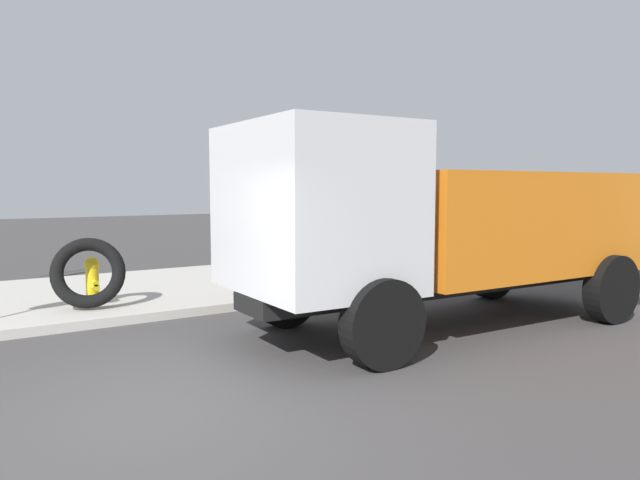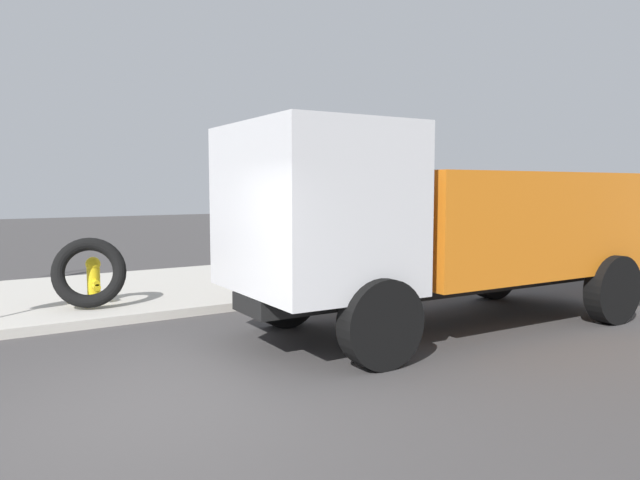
% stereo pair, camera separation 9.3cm
% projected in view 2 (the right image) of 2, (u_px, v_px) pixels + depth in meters
% --- Properties ---
extents(ground_plane, '(80.00, 80.00, 0.00)m').
position_uv_depth(ground_plane, '(143.00, 420.00, 5.51)').
color(ground_plane, '#423F3F').
extents(sidewalk_curb, '(36.00, 5.00, 0.15)m').
position_uv_depth(sidewalk_curb, '(42.00, 300.00, 10.96)').
color(sidewalk_curb, '#BCB7AD').
rests_on(sidewalk_curb, ground).
extents(fire_hydrant, '(0.25, 0.57, 0.81)m').
position_uv_depth(fire_hydrant, '(94.00, 279.00, 10.29)').
color(fire_hydrant, yellow).
rests_on(fire_hydrant, sidewalk_curb).
extents(loose_tire, '(1.31, 0.88, 1.21)m').
position_uv_depth(loose_tire, '(89.00, 272.00, 9.86)').
color(loose_tire, black).
rests_on(loose_tire, sidewalk_curb).
extents(dump_truck_orange, '(7.07, 2.97, 3.00)m').
position_uv_depth(dump_truck_orange, '(443.00, 224.00, 9.10)').
color(dump_truck_orange, orange).
rests_on(dump_truck_orange, ground).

